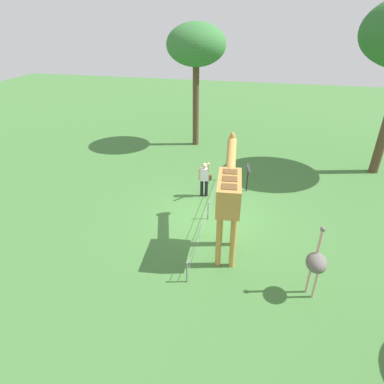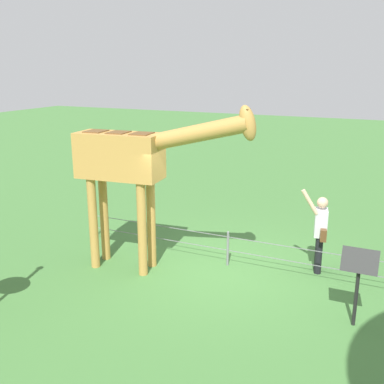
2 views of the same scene
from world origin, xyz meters
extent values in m
plane|color=#427538|center=(0.00, 0.00, 0.00)|extent=(60.00, 60.00, 0.00)
cylinder|color=#BC8942|center=(-1.44, -0.43, 0.96)|extent=(0.18, 0.18, 1.92)
cylinder|color=#BC8942|center=(-1.40, -0.87, 0.96)|extent=(0.18, 0.18, 1.92)
cylinder|color=#BC8942|center=(-2.53, -0.53, 0.96)|extent=(0.18, 0.18, 1.92)
cylinder|color=#BC8942|center=(-2.49, -0.97, 0.96)|extent=(0.18, 0.18, 1.92)
cube|color=#BC8942|center=(-1.97, -0.70, 2.37)|extent=(1.76, 0.85, 0.90)
cube|color=brown|center=(-1.47, -0.65, 2.83)|extent=(0.40, 0.47, 0.02)
cube|color=brown|center=(-1.97, -0.70, 2.83)|extent=(0.40, 0.47, 0.02)
cube|color=brown|center=(-2.46, -0.75, 2.83)|extent=(0.40, 0.47, 0.02)
cylinder|color=#BC8942|center=(-0.40, -0.56, 2.87)|extent=(2.05, 0.51, 0.78)
ellipsoid|color=#BC8942|center=(0.57, -0.47, 3.11)|extent=(0.44, 0.30, 0.69)
cylinder|color=brown|center=(0.57, -0.41, 3.29)|extent=(0.05, 0.05, 0.14)
cylinder|color=brown|center=(0.57, -0.53, 3.29)|extent=(0.05, 0.05, 0.14)
cylinder|color=black|center=(1.80, 0.65, 0.39)|extent=(0.14, 0.14, 0.78)
cylinder|color=black|center=(1.76, 0.84, 0.39)|extent=(0.14, 0.14, 0.78)
cube|color=silver|center=(1.78, 0.75, 1.06)|extent=(0.30, 0.40, 0.55)
sphere|color=#D8AD8C|center=(1.78, 0.75, 1.47)|extent=(0.22, 0.22, 0.22)
cylinder|color=#D8AD8C|center=(1.57, 0.54, 1.51)|extent=(0.37, 0.15, 0.51)
cylinder|color=#D8AD8C|center=(1.74, 0.96, 1.05)|extent=(0.08, 0.08, 0.50)
cube|color=brown|center=(1.87, 0.54, 0.88)|extent=(0.16, 0.22, 0.24)
cylinder|color=#CC9E93|center=(-3.13, -3.21, 0.45)|extent=(0.07, 0.07, 0.90)
cylinder|color=#CC9E93|center=(-3.29, -3.37, 0.45)|extent=(0.07, 0.07, 0.90)
ellipsoid|color=#66605B|center=(-3.21, -3.29, 1.18)|extent=(0.70, 0.56, 0.49)
cylinder|color=#CC9E93|center=(-3.06, -3.29, 1.73)|extent=(0.08, 0.08, 0.80)
sphere|color=#66605B|center=(-3.06, -3.29, 2.18)|extent=(0.14, 0.14, 0.14)
cylinder|color=brown|center=(8.08, 2.49, 2.34)|extent=(0.37, 0.37, 4.68)
ellipsoid|color=#387538|center=(8.08, 2.49, 5.65)|extent=(3.23, 3.23, 2.26)
cylinder|color=black|center=(2.66, -1.06, 0.47)|extent=(0.06, 0.06, 0.95)
cube|color=#2D2D2D|center=(2.66, -1.06, 1.13)|extent=(0.56, 0.21, 0.38)
cylinder|color=slate|center=(-3.50, 0.25, 0.38)|extent=(0.05, 0.05, 0.75)
cylinder|color=slate|center=(0.00, 0.25, 0.38)|extent=(0.05, 0.05, 0.75)
cylinder|color=slate|center=(3.50, 0.25, 0.38)|extent=(0.05, 0.05, 0.75)
cube|color=slate|center=(0.00, 0.25, 0.64)|extent=(7.00, 0.01, 0.01)
cube|color=slate|center=(0.00, 0.25, 0.34)|extent=(7.00, 0.01, 0.01)
camera|label=1|loc=(-10.48, -1.49, 7.06)|focal=30.15mm
camera|label=2|loc=(3.00, -8.10, 4.08)|focal=42.45mm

